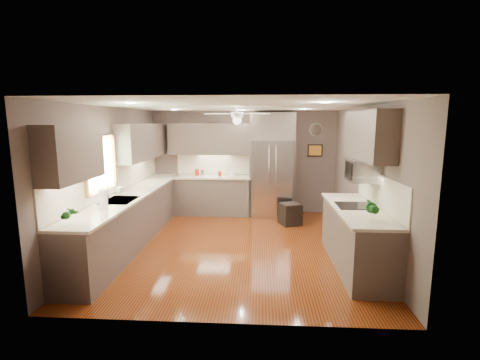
# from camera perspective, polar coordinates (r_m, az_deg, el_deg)

# --- Properties ---
(floor) EXTENTS (5.00, 5.00, 0.00)m
(floor) POSITION_cam_1_polar(r_m,az_deg,el_deg) (6.48, -0.60, -10.67)
(floor) COLOR #4C160A
(floor) RESTS_ON ground
(ceiling) EXTENTS (5.00, 5.00, 0.00)m
(ceiling) POSITION_cam_1_polar(r_m,az_deg,el_deg) (6.08, -0.64, 12.01)
(ceiling) COLOR white
(ceiling) RESTS_ON ground
(wall_back) EXTENTS (4.50, 0.00, 4.50)m
(wall_back) POSITION_cam_1_polar(r_m,az_deg,el_deg) (8.63, 0.55, 2.95)
(wall_back) COLOR brown
(wall_back) RESTS_ON ground
(wall_front) EXTENTS (4.50, 0.00, 4.50)m
(wall_front) POSITION_cam_1_polar(r_m,az_deg,el_deg) (3.72, -3.35, -5.82)
(wall_front) COLOR brown
(wall_front) RESTS_ON ground
(wall_left) EXTENTS (0.00, 5.00, 5.00)m
(wall_left) POSITION_cam_1_polar(r_m,az_deg,el_deg) (6.70, -20.19, 0.48)
(wall_left) COLOR brown
(wall_left) RESTS_ON ground
(wall_right) EXTENTS (0.00, 5.00, 5.00)m
(wall_right) POSITION_cam_1_polar(r_m,az_deg,el_deg) (6.41, 19.89, 0.10)
(wall_right) COLOR brown
(wall_right) RESTS_ON ground
(canister_a) EXTENTS (0.13, 0.13, 0.16)m
(canister_a) POSITION_cam_1_polar(r_m,az_deg,el_deg) (8.54, -7.06, 1.26)
(canister_a) COLOR maroon
(canister_a) RESTS_ON back_run
(canister_b) EXTENTS (0.10, 0.10, 0.15)m
(canister_b) POSITION_cam_1_polar(r_m,az_deg,el_deg) (8.50, -6.16, 1.16)
(canister_b) COLOR silver
(canister_b) RESTS_ON back_run
(canister_d) EXTENTS (0.09, 0.09, 0.12)m
(canister_d) POSITION_cam_1_polar(r_m,az_deg,el_deg) (8.41, -3.36, 1.05)
(canister_d) COLOR maroon
(canister_d) RESTS_ON back_run
(soap_bottle) EXTENTS (0.11, 0.11, 0.21)m
(soap_bottle) POSITION_cam_1_polar(r_m,az_deg,el_deg) (6.56, -19.02, -1.46)
(soap_bottle) COLOR white
(soap_bottle) RESTS_ON left_run
(potted_plant_left) EXTENTS (0.17, 0.12, 0.32)m
(potted_plant_left) POSITION_cam_1_polar(r_m,az_deg,el_deg) (4.87, -26.27, -4.97)
(potted_plant_left) COLOR #164F18
(potted_plant_left) RESTS_ON left_run
(potted_plant_right) EXTENTS (0.20, 0.17, 0.34)m
(potted_plant_right) POSITION_cam_1_polar(r_m,az_deg,el_deg) (4.97, 20.75, -4.18)
(potted_plant_right) COLOR #164F18
(potted_plant_right) RESTS_ON right_run
(bowl) EXTENTS (0.26, 0.26, 0.05)m
(bowl) POSITION_cam_1_polar(r_m,az_deg,el_deg) (8.39, -1.07, 0.80)
(bowl) COLOR #C2BE92
(bowl) RESTS_ON back_run
(left_run) EXTENTS (0.65, 4.70, 1.45)m
(left_run) POSITION_cam_1_polar(r_m,az_deg,el_deg) (6.88, -17.06, -5.65)
(left_run) COLOR #4D3E38
(left_run) RESTS_ON ground
(back_run) EXTENTS (1.85, 0.65, 1.45)m
(back_run) POSITION_cam_1_polar(r_m,az_deg,el_deg) (8.53, -4.43, -2.37)
(back_run) COLOR #4D3E38
(back_run) RESTS_ON ground
(uppers) EXTENTS (4.50, 4.70, 0.95)m
(uppers) POSITION_cam_1_polar(r_m,az_deg,el_deg) (6.88, -6.41, 6.43)
(uppers) COLOR #4D3E38
(uppers) RESTS_ON wall_left
(window) EXTENTS (0.05, 1.12, 0.92)m
(window) POSITION_cam_1_polar(r_m,az_deg,el_deg) (6.20, -21.92, 2.49)
(window) COLOR #BFF2B2
(window) RESTS_ON wall_left
(sink) EXTENTS (0.50, 0.70, 0.32)m
(sink) POSITION_cam_1_polar(r_m,az_deg,el_deg) (6.19, -19.14, -3.41)
(sink) COLOR silver
(sink) RESTS_ON left_run
(refrigerator) EXTENTS (1.06, 0.75, 2.45)m
(refrigerator) POSITION_cam_1_polar(r_m,az_deg,el_deg) (8.29, 5.27, 2.22)
(refrigerator) COLOR silver
(refrigerator) RESTS_ON ground
(right_run) EXTENTS (0.70, 2.20, 1.45)m
(right_run) POSITION_cam_1_polar(r_m,az_deg,el_deg) (5.75, 18.60, -8.73)
(right_run) COLOR #4D3E38
(right_run) RESTS_ON ground
(microwave) EXTENTS (0.43, 0.55, 0.34)m
(microwave) POSITION_cam_1_polar(r_m,az_deg,el_deg) (5.79, 19.40, 1.48)
(microwave) COLOR silver
(microwave) RESTS_ON wall_right
(ceiling_fan) EXTENTS (1.18, 1.18, 0.32)m
(ceiling_fan) POSITION_cam_1_polar(r_m,az_deg,el_deg) (6.38, -0.45, 10.39)
(ceiling_fan) COLOR white
(ceiling_fan) RESTS_ON ceiling
(recessed_lights) EXTENTS (2.84, 3.14, 0.01)m
(recessed_lights) POSITION_cam_1_polar(r_m,az_deg,el_deg) (6.49, -0.75, 11.80)
(recessed_lights) COLOR white
(recessed_lights) RESTS_ON ceiling
(wall_clock) EXTENTS (0.30, 0.03, 0.30)m
(wall_clock) POSITION_cam_1_polar(r_m,az_deg,el_deg) (8.65, 12.33, 8.06)
(wall_clock) COLOR white
(wall_clock) RESTS_ON wall_back
(framed_print) EXTENTS (0.36, 0.03, 0.30)m
(framed_print) POSITION_cam_1_polar(r_m,az_deg,el_deg) (8.67, 12.22, 4.76)
(framed_print) COLOR black
(framed_print) RESTS_ON wall_back
(stool) EXTENTS (0.52, 0.52, 0.48)m
(stool) POSITION_cam_1_polar(r_m,az_deg,el_deg) (7.75, 8.25, -5.52)
(stool) COLOR black
(stool) RESTS_ON ground
(paper_towel) EXTENTS (0.13, 0.13, 0.32)m
(paper_towel) POSITION_cam_1_polar(r_m,az_deg,el_deg) (5.63, -21.54, -2.99)
(paper_towel) COLOR white
(paper_towel) RESTS_ON left_run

